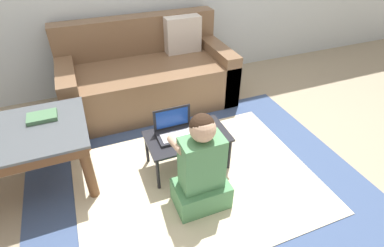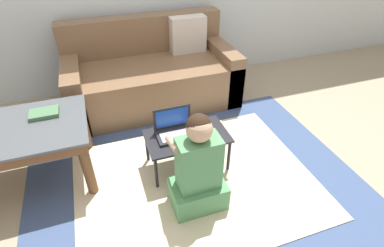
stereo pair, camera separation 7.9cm
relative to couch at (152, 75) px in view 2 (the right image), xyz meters
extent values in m
plane|color=gray|center=(0.13, -1.07, -0.28)|extent=(16.00, 16.00, 0.00)
cube|color=#3D517A|center=(0.01, -1.27, -0.28)|extent=(2.39, 1.83, 0.01)
cube|color=beige|center=(0.01, -1.27, -0.27)|extent=(1.72, 1.32, 0.00)
cube|color=brown|center=(-0.01, -0.05, -0.07)|extent=(1.63, 0.84, 0.43)
cube|color=brown|center=(-0.01, 0.28, 0.33)|extent=(1.63, 0.18, 0.37)
cube|color=brown|center=(-0.75, -0.05, -0.02)|extent=(0.16, 0.84, 0.53)
cube|color=brown|center=(0.73, -0.05, -0.02)|extent=(0.16, 0.84, 0.53)
cube|color=beige|center=(0.43, 0.12, 0.33)|extent=(0.36, 0.14, 0.36)
cube|color=#4C5156|center=(-1.09, -0.86, 0.19)|extent=(0.88, 0.63, 0.02)
cube|color=brown|center=(-1.09, -0.86, 0.14)|extent=(0.84, 0.61, 0.07)
cylinder|color=brown|center=(-0.71, -1.12, -0.05)|extent=(0.07, 0.07, 0.46)
cylinder|color=brown|center=(-0.71, -0.60, -0.05)|extent=(0.07, 0.07, 0.46)
cube|color=black|center=(0.01, -1.08, 0.01)|extent=(0.61, 0.35, 0.02)
cylinder|color=black|center=(-0.27, -1.23, -0.14)|extent=(0.02, 0.02, 0.28)
cylinder|color=black|center=(0.29, -1.23, -0.14)|extent=(0.02, 0.02, 0.28)
cylinder|color=black|center=(-0.27, -0.93, -0.14)|extent=(0.02, 0.02, 0.28)
cylinder|color=black|center=(0.29, -0.93, -0.14)|extent=(0.02, 0.02, 0.28)
cube|color=#232328|center=(-0.06, -1.06, 0.02)|extent=(0.28, 0.18, 0.02)
cube|color=silver|center=(-0.06, -1.08, 0.03)|extent=(0.23, 0.11, 0.00)
cube|color=#232328|center=(-0.06, -0.97, 0.12)|extent=(0.28, 0.01, 0.18)
cube|color=#1E47B7|center=(-0.06, -0.97, 0.12)|extent=(0.24, 0.00, 0.14)
ellipsoid|color=#234CB2|center=(0.15, -1.11, 0.03)|extent=(0.06, 0.10, 0.04)
cube|color=#518E5B|center=(-0.04, -1.47, -0.19)|extent=(0.36, 0.25, 0.19)
cube|color=#518E5B|center=(-0.04, -1.47, 0.09)|extent=(0.27, 0.16, 0.37)
sphere|color=tan|center=(-0.04, -1.47, 0.36)|extent=(0.16, 0.16, 0.16)
sphere|color=black|center=(-0.04, -1.46, 0.37)|extent=(0.15, 0.15, 0.15)
cylinder|color=tan|center=(-0.16, -1.36, 0.20)|extent=(0.06, 0.24, 0.13)
cylinder|color=tan|center=(0.09, -1.36, 0.20)|extent=(0.06, 0.24, 0.13)
cube|color=#47704C|center=(-0.93, -0.75, 0.21)|extent=(0.19, 0.13, 0.03)
camera|label=1|loc=(-0.60, -2.70, 1.37)|focal=28.00mm
camera|label=2|loc=(-0.52, -2.73, 1.37)|focal=28.00mm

